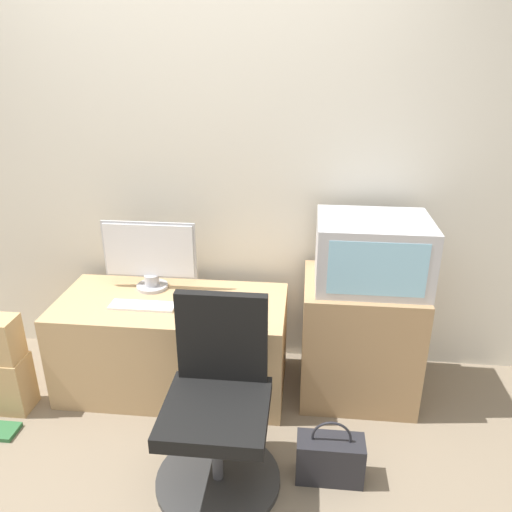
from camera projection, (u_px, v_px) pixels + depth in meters
ground_plane at (155, 512)px, 2.19m from camera, size 12.00×12.00×0.00m
wall_back at (203, 157)px, 2.91m from camera, size 4.40×0.05×2.60m
desk at (174, 344)px, 2.92m from camera, size 1.30×0.60×0.57m
side_stand at (358, 338)px, 2.86m from camera, size 0.64×0.55×0.71m
main_monitor at (150, 255)px, 2.89m from camera, size 0.55×0.19×0.41m
keyboard at (142, 306)px, 2.75m from camera, size 0.36×0.11×0.01m
mouse at (184, 308)px, 2.71m from camera, size 0.07×0.04×0.03m
crt_tv at (372, 252)px, 2.64m from camera, size 0.59×0.46×0.36m
office_chair at (218, 413)px, 2.26m from camera, size 0.58×0.58×0.89m
cardboard_box_lower at (5, 383)px, 2.78m from camera, size 0.28×0.17×0.33m
handbag at (330, 458)px, 2.33m from camera, size 0.31×0.14×0.33m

